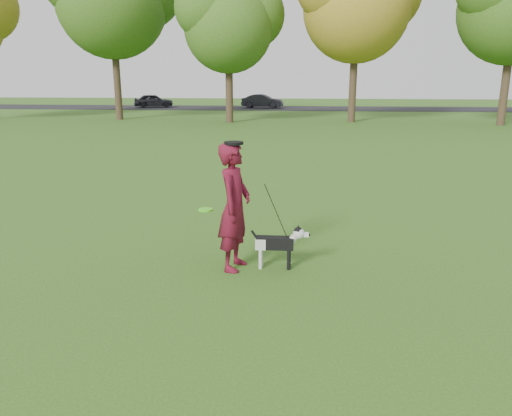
# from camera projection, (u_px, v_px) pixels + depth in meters

# --- Properties ---
(ground) EXTENTS (120.00, 120.00, 0.00)m
(ground) POSITION_uv_depth(u_px,v_px,m) (255.00, 270.00, 7.98)
(ground) COLOR #285116
(ground) RESTS_ON ground
(road) EXTENTS (120.00, 7.00, 0.02)m
(road) POSITION_uv_depth(u_px,v_px,m) (294.00, 108.00, 46.46)
(road) COLOR black
(road) RESTS_ON ground
(man) EXTENTS (0.62, 0.82, 2.04)m
(man) POSITION_uv_depth(u_px,v_px,m) (234.00, 207.00, 7.83)
(man) COLOR #530B1D
(man) RESTS_ON ground
(dog) EXTENTS (0.95, 0.19, 0.72)m
(dog) POSITION_uv_depth(u_px,v_px,m) (279.00, 242.00, 7.98)
(dog) COLOR black
(dog) RESTS_ON ground
(car_left) EXTENTS (3.95, 2.50, 1.25)m
(car_left) POSITION_uv_depth(u_px,v_px,m) (154.00, 101.00, 47.45)
(car_left) COLOR black
(car_left) RESTS_ON road
(car_mid) EXTENTS (3.94, 1.79, 1.25)m
(car_mid) POSITION_uv_depth(u_px,v_px,m) (262.00, 101.00, 46.55)
(car_mid) COLOR black
(car_mid) RESTS_ON road
(man_held_items) EXTENTS (1.41, 0.32, 1.56)m
(man_held_items) POSITION_uv_depth(u_px,v_px,m) (272.00, 207.00, 7.77)
(man_held_items) COLOR #4BDC1B
(man_held_items) RESTS_ON ground
(tree_row) EXTENTS (51.74, 8.86, 12.01)m
(tree_row) POSITION_uv_depth(u_px,v_px,m) (270.00, 3.00, 31.26)
(tree_row) COLOR #38281C
(tree_row) RESTS_ON ground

